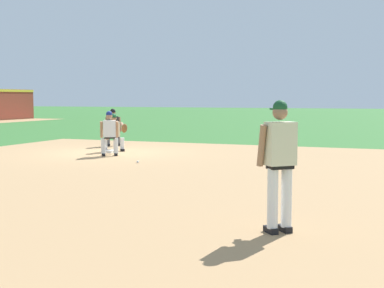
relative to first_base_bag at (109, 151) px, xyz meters
The scene contains 8 objects.
ground_plane 0.04m from the first_base_bag, ahead, with size 160.00×160.00×0.00m, color #336B2D.
infield_dirt_patch 5.83m from the first_base_bag, 138.26° to the right, with size 18.00×18.00×0.01m, color tan.
first_base_bag is the anchor object (origin of this frame).
baseball 3.17m from the first_base_bag, 134.97° to the right, with size 0.07×0.07×0.07m, color white.
pitcher 11.66m from the first_base_bag, 138.18° to the right, with size 0.85×0.56×1.86m.
first_baseman 0.78m from the first_base_bag, ahead, with size 0.76×1.07×1.34m.
baserunner 1.27m from the first_base_bag, 149.17° to the right, with size 0.63×0.68×1.46m.
umpire 2.67m from the first_base_bag, 26.66° to the left, with size 0.66×0.68×1.46m.
Camera 1 is at (-15.98, -9.29, 1.89)m, focal length 50.00 mm.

